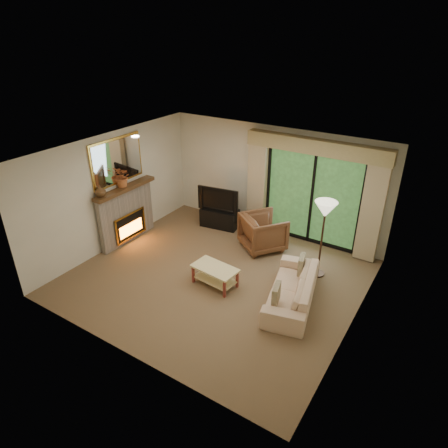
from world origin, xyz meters
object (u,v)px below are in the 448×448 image
Objects in this scene: sofa at (292,288)px; coffee_table at (215,276)px; armchair at (263,232)px; media_console at (220,218)px.

coffee_table is at bearing -90.93° from sofa.
armchair reaches higher than coffee_table.
sofa is 1.53m from coffee_table.
armchair is 1.81m from coffee_table.
armchair reaches higher than sofa.
media_console is 3.34m from sofa.
armchair is 0.47× the size of sofa.
armchair reaches higher than media_console.
coffee_table is (-0.12, -1.79, -0.21)m from armchair.
armchair is (1.42, -0.38, 0.18)m from media_console.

